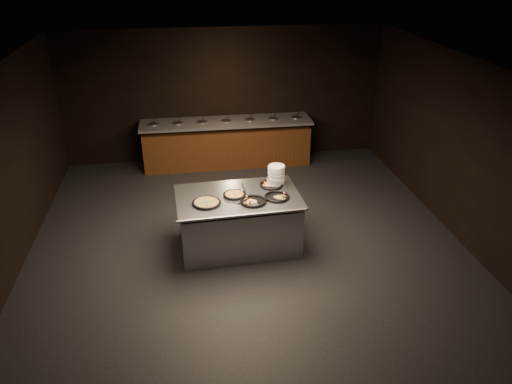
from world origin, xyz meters
TOP-DOWN VIEW (x-y plane):
  - room at (0.00, 0.00)m, footprint 7.02×8.02m
  - salad_bar at (0.00, 3.56)m, footprint 3.70×0.83m
  - serving_counter at (-0.15, 0.15)m, footprint 1.97×1.32m
  - plate_stack at (0.52, 0.47)m, footprint 0.27×0.27m
  - pan_veggie_whole at (-0.65, -0.04)m, footprint 0.44×0.44m
  - pan_cheese_whole at (-0.20, 0.16)m, footprint 0.36×0.36m
  - pan_cheese_slices_a at (0.43, 0.43)m, footprint 0.38×0.38m
  - pan_cheese_slices_b at (0.06, -0.10)m, footprint 0.41×0.41m
  - pan_veggie_slices at (0.44, -0.01)m, footprint 0.39×0.39m
  - server_left at (-0.07, 0.19)m, footprint 0.16×0.34m
  - server_right at (-0.05, -0.21)m, footprint 0.31×0.09m

SIDE VIEW (x-z plane):
  - salad_bar at x=0.00m, z-range -0.15..1.03m
  - serving_counter at x=-0.15m, z-range -0.02..0.90m
  - pan_cheese_slices_b at x=0.06m, z-range 0.92..0.96m
  - pan_veggie_slices at x=0.44m, z-range 0.92..0.96m
  - pan_cheese_slices_a at x=0.43m, z-range 0.92..0.96m
  - pan_cheese_whole at x=-0.20m, z-range 0.92..0.96m
  - pan_veggie_whole at x=-0.65m, z-range 0.92..0.96m
  - server_right at x=-0.05m, z-range 0.92..1.06m
  - server_left at x=-0.07m, z-range 0.92..1.08m
  - plate_stack at x=0.52m, z-range 0.92..1.24m
  - room at x=0.00m, z-range -0.01..2.91m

